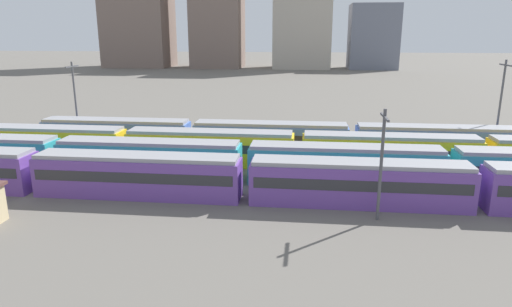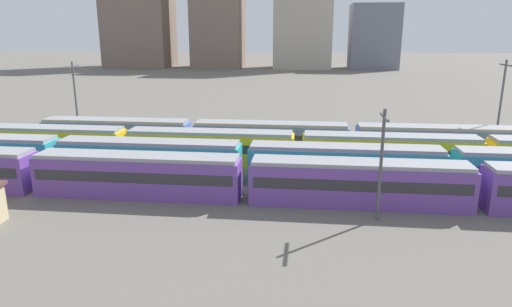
# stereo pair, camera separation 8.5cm
# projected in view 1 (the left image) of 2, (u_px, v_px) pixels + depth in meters

# --- Properties ---
(ground_plane) EXTENTS (600.00, 600.00, 0.00)m
(ground_plane) POSITION_uv_depth(u_px,v_px,m) (89.00, 167.00, 48.12)
(ground_plane) COLOR #666059
(train_track_0) EXTENTS (93.60, 3.06, 3.75)m
(train_track_0) POSITION_uv_depth(u_px,v_px,m) (359.00, 183.00, 37.20)
(train_track_0) COLOR #6B429E
(train_track_0) RESTS_ON ground_plane
(train_track_1) EXTENTS (74.70, 3.06, 3.75)m
(train_track_1) POSITION_uv_depth(u_px,v_px,m) (245.00, 162.00, 43.29)
(train_track_1) COLOR teal
(train_track_1) RESTS_ON ground_plane
(train_track_2) EXTENTS (93.60, 3.06, 3.75)m
(train_track_2) POSITION_uv_depth(u_px,v_px,m) (389.00, 152.00, 46.73)
(train_track_2) COLOR yellow
(train_track_2) RESTS_ON ground_plane
(train_track_3) EXTENTS (55.80, 3.06, 3.75)m
(train_track_3) POSITION_uv_depth(u_px,v_px,m) (270.00, 138.00, 53.10)
(train_track_3) COLOR #4C70BC
(train_track_3) RESTS_ON ground_plane
(catenary_pole_1) EXTENTS (0.24, 3.20, 10.95)m
(catenary_pole_1) POSITION_uv_depth(u_px,v_px,m) (500.00, 103.00, 52.07)
(catenary_pole_1) COLOR #4C4C51
(catenary_pole_1) RESTS_ON ground_plane
(catenary_pole_2) EXTENTS (0.24, 3.20, 8.58)m
(catenary_pole_2) POSITION_uv_depth(u_px,v_px,m) (382.00, 159.00, 33.37)
(catenary_pole_2) COLOR #4C4C51
(catenary_pole_2) RESTS_ON ground_plane
(catenary_pole_3) EXTENTS (0.24, 3.20, 10.36)m
(catenary_pole_3) POSITION_uv_depth(u_px,v_px,m) (75.00, 98.00, 57.92)
(catenary_pole_3) COLOR #4C4C51
(catenary_pole_3) RESTS_ON ground_plane
(distant_building_0) EXTENTS (25.96, 20.62, 45.53)m
(distant_building_0) POSITION_uv_depth(u_px,v_px,m) (138.00, 10.00, 184.74)
(distant_building_0) COLOR #7A665B
(distant_building_0) RESTS_ON ground_plane
(distant_building_1) EXTENTS (19.77, 19.88, 40.03)m
(distant_building_1) POSITION_uv_depth(u_px,v_px,m) (218.00, 17.00, 181.87)
(distant_building_1) COLOR #7A665B
(distant_building_1) RESTS_ON ground_plane
(distant_building_2) EXTENTS (22.47, 19.65, 48.41)m
(distant_building_2) POSITION_uv_depth(u_px,v_px,m) (303.00, 6.00, 177.11)
(distant_building_2) COLOR #B2A899
(distant_building_2) RESTS_ON ground_plane
(distant_building_3) EXTENTS (18.45, 17.09, 24.69)m
(distant_building_3) POSITION_uv_depth(u_px,v_px,m) (373.00, 37.00, 177.20)
(distant_building_3) COLOR slate
(distant_building_3) RESTS_ON ground_plane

